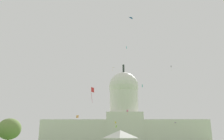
{
  "coord_description": "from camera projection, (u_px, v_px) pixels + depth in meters",
  "views": [
    {
      "loc": [
        -5.01,
        -23.59,
        3.39
      ],
      "look_at": [
        -5.92,
        94.99,
        37.95
      ],
      "focal_mm": 37.79,
      "sensor_mm": 36.0,
      "label": 1
    }
  ],
  "objects": [
    {
      "name": "capitol_building",
      "position": [
        124.0,
        120.0,
        203.47
      ],
      "size": [
        138.21,
        28.15,
        68.89
      ],
      "color": "silver",
      "rests_on": "ground_plane"
    },
    {
      "name": "tree_west_far",
      "position": [
        9.0,
        129.0,
        92.91
      ],
      "size": [
        11.33,
        11.64,
        11.16
      ],
      "color": "#42301E",
      "rests_on": "ground_plane"
    },
    {
      "name": "kite_orange_low",
      "position": [
        77.0,
        117.0,
        129.21
      ],
      "size": [
        1.39,
        1.42,
        1.41
      ],
      "rotation": [
        0.0,
        0.0,
        2.61
      ],
      "color": "orange"
    },
    {
      "name": "kite_yellow_low",
      "position": [
        115.0,
        123.0,
        152.99
      ],
      "size": [
        1.09,
        1.03,
        4.32
      ],
      "rotation": [
        0.0,
        0.0,
        4.89
      ],
      "color": "yellow"
    },
    {
      "name": "kite_violet_low",
      "position": [
        176.0,
        123.0,
        156.96
      ],
      "size": [
        1.81,
        1.3,
        0.36
      ],
      "rotation": [
        0.0,
        0.0,
        0.42
      ],
      "color": "purple"
    },
    {
      "name": "kite_black_high",
      "position": [
        171.0,
        67.0,
        140.46
      ],
      "size": [
        0.5,
        0.57,
        3.5
      ],
      "rotation": [
        0.0,
        0.0,
        3.36
      ],
      "color": "black"
    },
    {
      "name": "kite_turquoise_mid",
      "position": [
        142.0,
        86.0,
        117.68
      ],
      "size": [
        0.41,
        0.63,
        1.5
      ],
      "rotation": [
        0.0,
        0.0,
        0.19
      ],
      "color": "teal"
    },
    {
      "name": "kite_blue_high",
      "position": [
        132.0,
        18.0,
        80.91
      ],
      "size": [
        1.71,
        1.73,
        0.22
      ],
      "rotation": [
        0.0,
        0.0,
        0.8
      ],
      "color": "blue"
    },
    {
      "name": "kite_red_low",
      "position": [
        92.0,
        91.0,
        52.79
      ],
      "size": [
        0.73,
        0.82,
        3.54
      ],
      "rotation": [
        0.0,
        0.0,
        6.11
      ],
      "color": "red"
    },
    {
      "name": "kite_pink_mid",
      "position": [
        127.0,
        111.0,
        158.87
      ],
      "size": [
        1.28,
        1.31,
        3.33
      ],
      "rotation": [
        0.0,
        0.0,
        6.1
      ],
      "color": "pink"
    },
    {
      "name": "kite_cyan_high",
      "position": [
        127.0,
        47.0,
        121.23
      ],
      "size": [
        0.28,
        0.65,
        1.2
      ],
      "rotation": [
        0.0,
        0.0,
        4.31
      ],
      "color": "#33BCDB"
    },
    {
      "name": "kite_gold_high",
      "position": [
        112.0,
        68.0,
        181.21
      ],
      "size": [
        1.98,
        1.48,
        3.03
      ],
      "rotation": [
        0.0,
        0.0,
        3.52
      ],
      "color": "gold"
    },
    {
      "name": "kite_lime_low",
      "position": [
        116.0,
        127.0,
        142.78
      ],
      "size": [
        0.88,
        0.51,
        4.28
      ],
      "rotation": [
        0.0,
        0.0,
        2.93
      ],
      "color": "#8CD133"
    }
  ]
}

